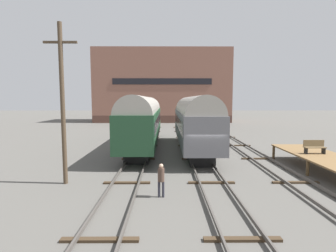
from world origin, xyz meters
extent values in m
plane|color=#56544F|center=(0.00, 0.00, 0.00)|extent=(200.00, 200.00, 0.00)
cube|color=#4C4742|center=(-5.45, 0.00, 0.18)|extent=(0.08, 60.00, 0.16)
cube|color=#4C4742|center=(-4.01, 0.00, 0.18)|extent=(0.08, 60.00, 0.16)
cube|color=#3D2D1E|center=(-4.73, -9.00, 0.05)|extent=(2.60, 0.24, 0.10)
cube|color=#3D2D1E|center=(-4.73, -3.00, 0.05)|extent=(2.60, 0.24, 0.10)
cube|color=#3D2D1E|center=(-4.73, 3.00, 0.05)|extent=(2.60, 0.24, 0.10)
cube|color=#3D2D1E|center=(-4.73, 9.00, 0.05)|extent=(2.60, 0.24, 0.10)
cube|color=#3D2D1E|center=(-4.73, 15.00, 0.05)|extent=(2.60, 0.24, 0.10)
cube|color=#3D2D1E|center=(-4.73, 21.00, 0.05)|extent=(2.60, 0.24, 0.10)
cube|color=#3D2D1E|center=(-4.73, 27.00, 0.05)|extent=(2.60, 0.24, 0.10)
cube|color=#4C4742|center=(-0.72, 0.00, 0.18)|extent=(0.08, 60.00, 0.16)
cube|color=#4C4742|center=(0.72, 0.00, 0.18)|extent=(0.08, 60.00, 0.16)
cube|color=#3D2D1E|center=(0.00, -9.00, 0.05)|extent=(2.60, 0.24, 0.10)
cube|color=#3D2D1E|center=(0.00, -3.00, 0.05)|extent=(2.60, 0.24, 0.10)
cube|color=#3D2D1E|center=(0.00, 3.00, 0.05)|extent=(2.60, 0.24, 0.10)
cube|color=#3D2D1E|center=(0.00, 9.00, 0.05)|extent=(2.60, 0.24, 0.10)
cube|color=#3D2D1E|center=(0.00, 15.00, 0.05)|extent=(2.60, 0.24, 0.10)
cube|color=#3D2D1E|center=(0.00, 21.00, 0.05)|extent=(2.60, 0.24, 0.10)
cube|color=#3D2D1E|center=(0.00, 27.00, 0.05)|extent=(2.60, 0.24, 0.10)
cube|color=#4C4742|center=(4.01, 0.00, 0.18)|extent=(0.08, 60.00, 0.16)
cube|color=#4C4742|center=(5.45, 0.00, 0.18)|extent=(0.08, 60.00, 0.16)
cube|color=#3D2D1E|center=(4.73, -3.00, 0.05)|extent=(2.60, 0.24, 0.10)
cube|color=#3D2D1E|center=(4.73, 3.00, 0.05)|extent=(2.60, 0.24, 0.10)
cube|color=#3D2D1E|center=(4.73, 9.00, 0.05)|extent=(2.60, 0.24, 0.10)
cube|color=#3D2D1E|center=(4.73, 15.00, 0.05)|extent=(2.60, 0.24, 0.10)
cube|color=#3D2D1E|center=(4.73, 21.00, 0.05)|extent=(2.60, 0.24, 0.10)
cube|color=#3D2D1E|center=(4.73, 27.00, 0.05)|extent=(2.60, 0.24, 0.10)
cube|color=black|center=(0.00, 11.57, 0.50)|extent=(1.80, 2.40, 1.00)
cube|color=black|center=(0.00, 1.62, 0.50)|extent=(1.80, 2.40, 1.00)
cube|color=slate|center=(0.00, 6.60, 2.31)|extent=(2.88, 15.31, 2.62)
cube|color=black|center=(0.00, 6.60, 2.63)|extent=(2.92, 14.08, 0.94)
cylinder|color=gray|center=(0.00, 6.60, 3.62)|extent=(2.74, 15.00, 2.74)
cube|color=black|center=(-4.73, 14.12, 0.50)|extent=(1.80, 2.40, 1.00)
cube|color=black|center=(-4.73, 2.46, 0.50)|extent=(1.80, 2.40, 1.00)
cube|color=#1E4228|center=(-4.73, 8.29, 2.33)|extent=(2.82, 17.94, 2.67)
cube|color=black|center=(-4.73, 8.29, 2.66)|extent=(2.86, 16.51, 0.96)
cylinder|color=gray|center=(-4.73, 8.29, 3.67)|extent=(2.68, 17.58, 2.68)
cube|color=brown|center=(7.59, -1.51, 1.01)|extent=(3.09, 10.58, 0.10)
cylinder|color=brown|center=(6.20, 3.63, 0.48)|extent=(0.20, 0.20, 0.96)
cylinder|color=brown|center=(8.98, 3.63, 0.48)|extent=(0.20, 0.20, 0.96)
cylinder|color=brown|center=(6.20, -1.51, 0.48)|extent=(0.20, 0.20, 0.96)
cube|color=brown|center=(7.44, 0.00, 1.49)|extent=(1.40, 0.40, 0.06)
cube|color=brown|center=(7.44, 0.17, 1.74)|extent=(1.40, 0.06, 0.45)
cube|color=black|center=(6.85, 0.00, 1.26)|extent=(0.06, 0.40, 0.40)
cube|color=black|center=(8.04, 0.00, 1.26)|extent=(0.06, 0.40, 0.40)
cylinder|color=#282833|center=(-2.88, -5.05, 0.39)|extent=(0.12, 0.12, 0.78)
cylinder|color=#282833|center=(-2.68, -5.05, 0.39)|extent=(0.12, 0.12, 0.78)
cylinder|color=#4C382D|center=(-2.78, -5.05, 1.10)|extent=(0.32, 0.32, 0.65)
sphere|color=tan|center=(-2.78, -5.05, 1.53)|extent=(0.21, 0.21, 0.21)
cylinder|color=#473828|center=(-8.17, -2.94, 4.38)|extent=(0.24, 0.24, 8.77)
cube|color=#473828|center=(-8.17, -2.94, 7.72)|extent=(1.80, 0.12, 0.12)
cube|color=#4F342A|center=(-3.36, 40.72, 0.76)|extent=(28.39, 10.12, 1.52)
cube|color=brown|center=(-3.36, 40.72, 8.36)|extent=(28.39, 10.12, 13.69)
cube|color=black|center=(-3.36, 35.61, 8.36)|extent=(19.87, 0.10, 1.20)
camera|label=1|loc=(-2.53, -17.25, 4.65)|focal=28.00mm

